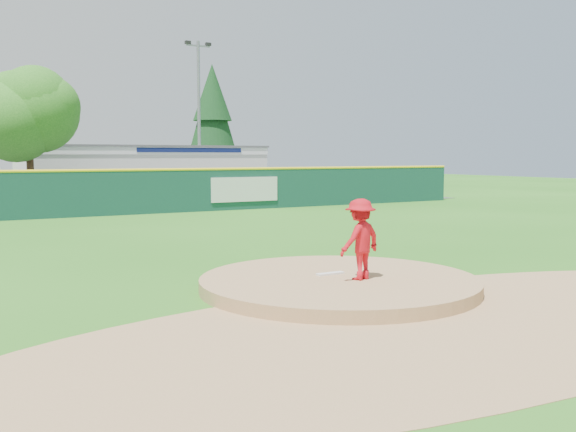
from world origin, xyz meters
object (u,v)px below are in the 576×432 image
pool_building_grp (141,170)px  light_pole_right (199,111)px  van (65,198)px  deciduous_tree (28,118)px  conifer_tree (213,118)px  pitcher (360,239)px

pool_building_grp → light_pole_right: 5.75m
van → pool_building_grp: pool_building_grp is taller
pool_building_grp → deciduous_tree: deciduous_tree is taller
van → deciduous_tree: size_ratio=0.59×
van → pool_building_grp: (6.92, 9.98, 1.04)m
pool_building_grp → conifer_tree: conifer_tree is taller
deciduous_tree → conifer_tree: size_ratio=0.77×
pool_building_grp → conifer_tree: 8.95m
deciduous_tree → conifer_tree: conifer_tree is taller
pitcher → conifer_tree: 38.83m
deciduous_tree → light_pole_right: light_pole_right is taller
pool_building_grp → light_pole_right: size_ratio=1.52×
pitcher → deciduous_tree: (-2.22, 25.39, 3.52)m
van → light_pole_right: (9.92, 6.98, 4.92)m
pool_building_grp → light_pole_right: light_pole_right is taller
van → pool_building_grp: size_ratio=0.28×
van → pitcher: bearing=-175.1°
light_pole_right → pitcher: bearing=-106.6°
pitcher → conifer_tree: (12.78, 36.39, 4.51)m
pitcher → conifer_tree: bearing=-122.5°
pool_building_grp → van: bearing=-124.8°
van → light_pole_right: 13.09m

